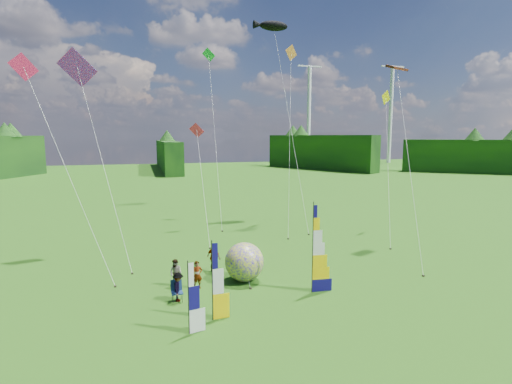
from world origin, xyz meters
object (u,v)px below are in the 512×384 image
object	(u,v)px
kite_whale	(290,112)
spectator_b	(176,273)
feather_banner_main	(313,249)
spectator_d	(214,257)
spectator_a	(197,275)
spectator_c	(178,287)
camp_chair	(177,291)
side_banner_far	(189,299)
side_banner_left	(212,282)
bol_inflatable	(244,262)

from	to	relation	value
kite_whale	spectator_b	bearing A→B (deg)	-113.35
feather_banner_main	spectator_d	bearing A→B (deg)	137.56
spectator_a	spectator_c	distance (m)	1.90
spectator_a	camp_chair	bearing A→B (deg)	-138.23
side_banner_far	spectator_b	distance (m)	5.79
spectator_c	kite_whale	bearing A→B (deg)	-22.21
side_banner_left	side_banner_far	distance (m)	1.62
spectator_d	bol_inflatable	bearing A→B (deg)	177.44
spectator_a	spectator_b	world-z (taller)	spectator_b
spectator_a	side_banner_far	bearing A→B (deg)	-109.55
bol_inflatable	spectator_a	size ratio (longest dim) A/B	1.46
side_banner_left	kite_whale	bearing A→B (deg)	56.48
kite_whale	bol_inflatable	bearing A→B (deg)	-102.50
feather_banner_main	bol_inflatable	distance (m)	4.34
spectator_b	camp_chair	distance (m)	2.10
bol_inflatable	spectator_d	world-z (taller)	bol_inflatable
side_banner_left	camp_chair	bearing A→B (deg)	114.90
feather_banner_main	spectator_a	world-z (taller)	feather_banner_main
spectator_d	feather_banner_main	bearing A→B (deg)	-173.50
spectator_d	spectator_b	bearing A→B (deg)	90.41
bol_inflatable	spectator_d	distance (m)	2.56
feather_banner_main	spectator_d	xyz separation A→B (m)	(-4.56, 4.83, -1.51)
camp_chair	spectator_b	bearing A→B (deg)	84.54
spectator_a	spectator_c	bearing A→B (deg)	-136.64
feather_banner_main	bol_inflatable	size ratio (longest dim) A/B	2.11
feather_banner_main	bol_inflatable	world-z (taller)	feather_banner_main
kite_whale	feather_banner_main	bearing A→B (deg)	-89.34
spectator_d	side_banner_left	bearing A→B (deg)	132.44
side_banner_left	bol_inflatable	xyz separation A→B (m)	(2.69, 4.51, -0.69)
feather_banner_main	side_banner_left	size ratio (longest dim) A/B	1.32
spectator_c	camp_chair	bearing A→B (deg)	106.47
feather_banner_main	spectator_c	bearing A→B (deg)	177.61
camp_chair	side_banner_left	bearing A→B (deg)	-63.58
spectator_a	camp_chair	size ratio (longest dim) A/B	1.44
side_banner_far	spectator_b	size ratio (longest dim) A/B	2.00
feather_banner_main	spectator_a	xyz separation A→B (m)	(-5.95, 2.31, -1.64)
side_banner_far	bol_inflatable	distance (m)	6.80
spectator_a	spectator_b	bearing A→B (deg)	144.37
spectator_c	spectator_d	size ratio (longest dim) A/B	0.83
feather_banner_main	kite_whale	xyz separation A→B (m)	(5.14, 17.11, 8.38)
spectator_b	kite_whale	distance (m)	21.24
bol_inflatable	spectator_b	size ratio (longest dim) A/B	1.45
side_banner_far	spectator_d	world-z (taller)	side_banner_far
spectator_d	camp_chair	distance (m)	4.82
feather_banner_main	spectator_a	bearing A→B (deg)	163.06
feather_banner_main	side_banner_far	size ratio (longest dim) A/B	1.53
side_banner_left	spectator_d	bearing A→B (deg)	75.84
spectator_b	spectator_c	bearing A→B (deg)	-52.85
bol_inflatable	spectator_c	bearing A→B (deg)	-154.75
kite_whale	spectator_d	bearing A→B (deg)	-110.92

